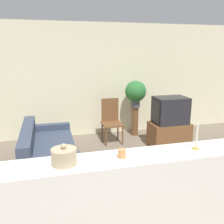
# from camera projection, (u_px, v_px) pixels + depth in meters

# --- Properties ---
(ground_plane) EXTENTS (14.00, 14.00, 0.00)m
(ground_plane) POSITION_uv_depth(u_px,v_px,m) (125.00, 221.00, 3.09)
(ground_plane) COLOR #756656
(wall_back) EXTENTS (9.00, 0.06, 2.70)m
(wall_back) POSITION_uv_depth(u_px,v_px,m) (82.00, 81.00, 5.98)
(wall_back) COLOR beige
(wall_back) RESTS_ON ground_plane
(couch) EXTENTS (0.91, 1.83, 0.73)m
(couch) POSITION_uv_depth(u_px,v_px,m) (47.00, 152.00, 4.52)
(couch) COLOR #384256
(couch) RESTS_ON ground_plane
(tv_stand) EXTENTS (0.84, 0.53, 0.54)m
(tv_stand) POSITION_uv_depth(u_px,v_px,m) (169.00, 135.00, 5.43)
(tv_stand) COLOR brown
(tv_stand) RESTS_ON ground_plane
(television) EXTENTS (0.69, 0.50, 0.56)m
(television) POSITION_uv_depth(u_px,v_px,m) (170.00, 110.00, 5.30)
(television) COLOR #232328
(television) RESTS_ON tv_stand
(wooden_chair) EXTENTS (0.44, 0.44, 0.99)m
(wooden_chair) POSITION_uv_depth(u_px,v_px,m) (111.00, 119.00, 5.70)
(wooden_chair) COLOR brown
(wooden_chair) RESTS_ON ground_plane
(plant_stand) EXTENTS (0.16, 0.16, 0.71)m
(plant_stand) POSITION_uv_depth(u_px,v_px,m) (135.00, 121.00, 6.16)
(plant_stand) COLOR brown
(plant_stand) RESTS_ON ground_plane
(potted_plant) EXTENTS (0.51, 0.51, 0.65)m
(potted_plant) POSITION_uv_depth(u_px,v_px,m) (136.00, 92.00, 5.99)
(potted_plant) COLOR #4C4C51
(potted_plant) RESTS_ON plant_stand
(foreground_counter) EXTENTS (2.82, 0.44, 1.00)m
(foreground_counter) POSITION_uv_depth(u_px,v_px,m) (134.00, 199.00, 2.69)
(foreground_counter) COLOR white
(foreground_counter) RESTS_ON ground_plane
(decorative_bowl) EXTENTS (0.24, 0.24, 0.21)m
(decorative_bowl) POSITION_uv_depth(u_px,v_px,m) (64.00, 156.00, 2.37)
(decorative_bowl) COLOR tan
(decorative_bowl) RESTS_ON foreground_counter
(candle_jar) EXTENTS (0.08, 0.08, 0.09)m
(candle_jar) POSITION_uv_depth(u_px,v_px,m) (122.00, 153.00, 2.52)
(candle_jar) COLOR #C6844C
(candle_jar) RESTS_ON foreground_counter
(candlestick) EXTENTS (0.07, 0.07, 0.30)m
(candlestick) POSITION_uv_depth(u_px,v_px,m) (196.00, 141.00, 2.72)
(candlestick) COLOR #B7933D
(candlestick) RESTS_ON foreground_counter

